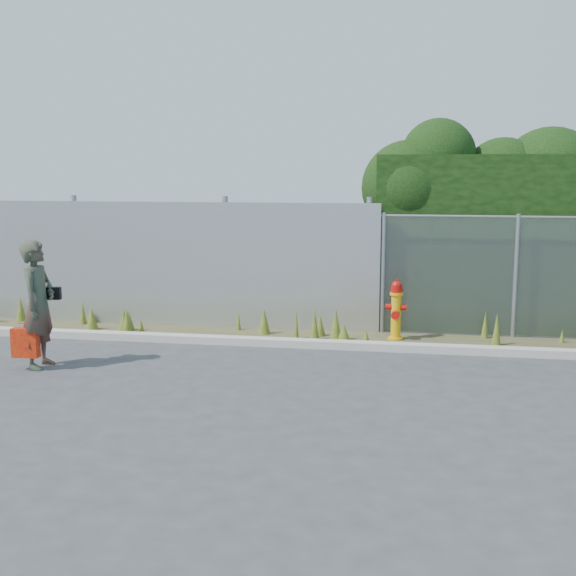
% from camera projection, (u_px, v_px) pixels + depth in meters
% --- Properties ---
extents(ground, '(80.00, 80.00, 0.00)m').
position_uv_depth(ground, '(293.00, 380.00, 9.54)').
color(ground, '#3A3A3D').
rests_on(ground, ground).
extents(curb, '(16.00, 0.22, 0.12)m').
position_uv_depth(curb, '(311.00, 344.00, 11.28)').
color(curb, '#AEA69D').
rests_on(curb, ground).
extents(weed_strip, '(16.00, 1.33, 0.54)m').
position_uv_depth(weed_strip, '(303.00, 329.00, 11.96)').
color(weed_strip, '#474129').
rests_on(weed_strip, ground).
extents(corrugated_fence, '(8.50, 0.21, 2.30)m').
position_uv_depth(corrugated_fence, '(140.00, 263.00, 12.82)').
color(corrugated_fence, '#AFB2B7').
rests_on(corrugated_fence, ground).
extents(fire_hydrant, '(0.34, 0.30, 1.01)m').
position_uv_depth(fire_hydrant, '(396.00, 311.00, 11.67)').
color(fire_hydrant, '#E6A70C').
rests_on(fire_hydrant, ground).
extents(woman, '(0.45, 0.67, 1.80)m').
position_uv_depth(woman, '(38.00, 304.00, 10.03)').
color(woman, '#0F6345').
rests_on(woman, ground).
extents(red_tote_bag, '(0.37, 0.14, 0.48)m').
position_uv_depth(red_tote_bag, '(25.00, 343.00, 9.95)').
color(red_tote_bag, '#A90C09').
extents(black_shoulder_bag, '(0.23, 0.10, 0.18)m').
position_uv_depth(black_shoulder_bag, '(52.00, 293.00, 10.19)').
color(black_shoulder_bag, black).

